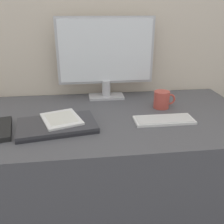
# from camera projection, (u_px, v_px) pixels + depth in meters

# --- Properties ---
(wall_back) EXTENTS (3.60, 0.05, 2.40)m
(wall_back) POSITION_uv_depth(u_px,v_px,m) (86.00, 8.00, 1.35)
(wall_back) COLOR beige
(wall_back) RESTS_ON ground_plane
(desk) EXTENTS (1.54, 0.70, 0.72)m
(desk) POSITION_uv_depth(u_px,v_px,m) (95.00, 179.00, 1.32)
(desk) COLOR #4C4C51
(desk) RESTS_ON ground_plane
(monitor) EXTENTS (0.53, 0.11, 0.44)m
(monitor) POSITION_uv_depth(u_px,v_px,m) (106.00, 55.00, 1.35)
(monitor) COLOR #B7B7BC
(monitor) RESTS_ON desk
(keyboard) EXTENTS (0.27, 0.11, 0.01)m
(keyboard) POSITION_uv_depth(u_px,v_px,m) (164.00, 120.00, 1.13)
(keyboard) COLOR silver
(keyboard) RESTS_ON desk
(laptop) EXTENTS (0.36, 0.25, 0.02)m
(laptop) POSITION_uv_depth(u_px,v_px,m) (57.00, 125.00, 1.07)
(laptop) COLOR #232328
(laptop) RESTS_ON desk
(ereader) EXTENTS (0.20, 0.22, 0.01)m
(ereader) POSITION_uv_depth(u_px,v_px,m) (61.00, 119.00, 1.09)
(ereader) COLOR white
(ereader) RESTS_ON laptop
(coffee_mug) EXTENTS (0.11, 0.08, 0.09)m
(coffee_mug) POSITION_uv_depth(u_px,v_px,m) (162.00, 100.00, 1.28)
(coffee_mug) COLOR #B7473D
(coffee_mug) RESTS_ON desk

